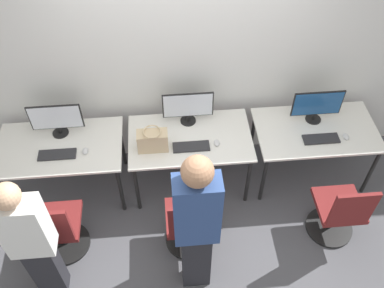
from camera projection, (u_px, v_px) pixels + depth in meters
name	position (u px, v px, depth m)	size (l,w,h in m)	color
ground_plane	(193.00, 207.00, 4.65)	(20.00, 20.00, 0.00)	#4C4C51
wall_back	(185.00, 54.00, 4.18)	(12.00, 0.05, 2.80)	silver
desk_left	(60.00, 151.00, 4.33)	(1.26, 0.74, 0.72)	silver
monitor_left	(56.00, 119.00, 4.24)	(0.52, 0.16, 0.38)	black
keyboard_left	(57.00, 155.00, 4.19)	(0.37, 0.13, 0.02)	#262628
mouse_left	(85.00, 151.00, 4.21)	(0.06, 0.09, 0.03)	silver
office_chair_left	(58.00, 230.00, 4.05)	(0.48, 0.48, 0.89)	black
person_left	(31.00, 240.00, 3.44)	(0.36, 0.21, 1.57)	#232328
desk_center	(190.00, 142.00, 4.41)	(1.26, 0.74, 0.72)	silver
monitor_center	(188.00, 107.00, 4.36)	(0.52, 0.16, 0.38)	black
keyboard_center	(191.00, 147.00, 4.26)	(0.37, 0.13, 0.02)	#262628
mouse_center	(217.00, 143.00, 4.29)	(0.06, 0.09, 0.03)	silver
office_chair_center	(189.00, 225.00, 4.09)	(0.48, 0.48, 0.89)	black
person_center	(197.00, 224.00, 3.38)	(0.36, 0.23, 1.78)	#232328
desk_right	(315.00, 134.00, 4.49)	(1.26, 0.74, 0.72)	silver
monitor_right	(317.00, 105.00, 4.37)	(0.52, 0.16, 0.38)	black
keyboard_right	(321.00, 139.00, 4.33)	(0.37, 0.13, 0.02)	#262628
mouse_right	(346.00, 137.00, 4.34)	(0.06, 0.09, 0.03)	silver
office_chair_right	(339.00, 213.00, 4.17)	(0.48, 0.48, 0.89)	black
handbag	(153.00, 140.00, 4.17)	(0.30, 0.18, 0.25)	tan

